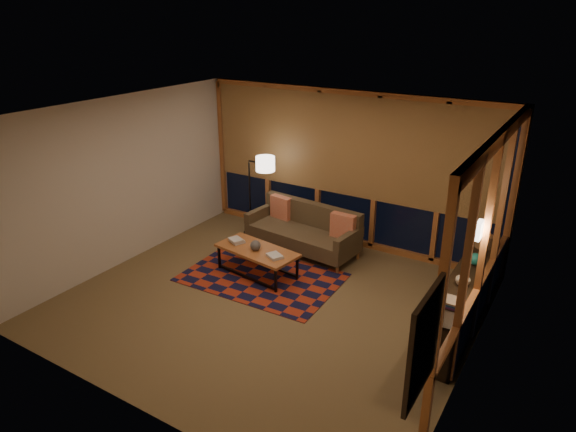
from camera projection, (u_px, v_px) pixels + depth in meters
The scene contains 21 objects.
floor at pixel (269, 301), 7.38m from camera, with size 5.50×5.00×0.01m, color olive.
ceiling at pixel (266, 114), 6.37m from camera, with size 5.50×5.00×0.01m, color silver.
walls at pixel (268, 214), 6.87m from camera, with size 5.51×5.01×2.70m.
window_wall_back at pixel (346, 170), 8.79m from camera, with size 5.30×0.16×2.60m, color #B66B34, non-canonical shape.
window_wall_right at pixel (485, 243), 6.05m from camera, with size 0.16×3.70×2.60m, color #B66B34, non-canonical shape.
wall_art at pixel (423, 343), 4.06m from camera, with size 0.06×0.74×0.94m, color red, non-canonical shape.
wall_sconce at pixel (479, 230), 5.88m from camera, with size 0.12×0.18×0.22m, color white, non-canonical shape.
sofa at pixel (302, 230), 8.77m from camera, with size 1.94×0.79×0.80m, color brown, non-canonical shape.
pillow_left at pixel (281, 207), 9.20m from camera, with size 0.41×0.14×0.41m, color red, non-canonical shape.
pillow_right at pixel (343, 226), 8.40m from camera, with size 0.42×0.14×0.42m, color red, non-canonical shape.
area_rug at pixel (262, 277), 8.03m from camera, with size 2.37×1.58×0.01m, color #A22F19.
coffee_table at pixel (257, 262), 8.06m from camera, with size 1.31×0.60×0.44m, color #B66B34, non-canonical shape.
book_stack_a at pixel (236, 241), 8.20m from camera, with size 0.21×0.17×0.06m, color silver, non-canonical shape.
book_stack_b at pixel (275, 256), 7.71m from camera, with size 0.26×0.21×0.05m, color silver, non-canonical shape.
ceramic_pot at pixel (255, 245), 7.92m from camera, with size 0.16×0.16×0.16m, color black.
floor_lamp at pixel (250, 194), 9.35m from camera, with size 0.51×0.34×1.54m, color black, non-canonical shape.
bookshelf at pixel (466, 296), 6.83m from camera, with size 0.40×2.84×0.71m, color black, non-canonical shape.
basket at pixel (484, 241), 7.38m from camera, with size 0.25×0.25×0.19m, color #846141.
teal_bowl at pixel (475, 259), 6.87m from camera, with size 0.17×0.17×0.17m, color #1E8376.
vase at pixel (463, 278), 6.36m from camera, with size 0.18×0.18×0.19m, color tan.
shelf_book_stack at pixel (451, 302), 5.96m from camera, with size 0.19×0.26×0.08m, color silver, non-canonical shape.
Camera 1 is at (3.57, -5.29, 3.91)m, focal length 32.00 mm.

